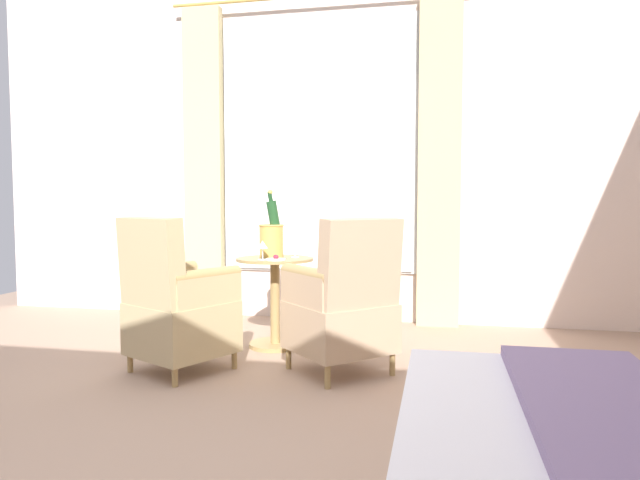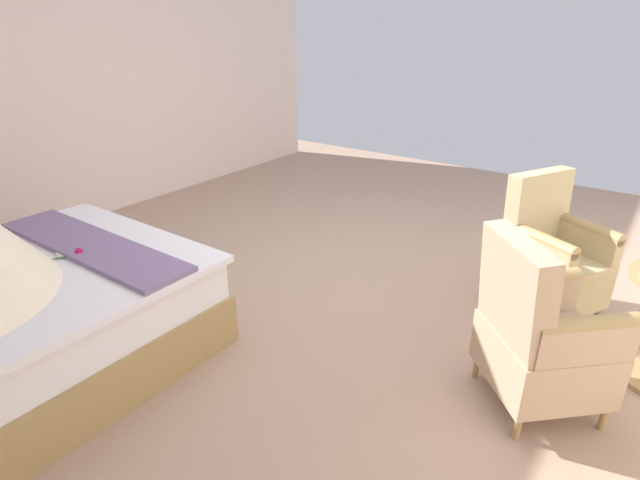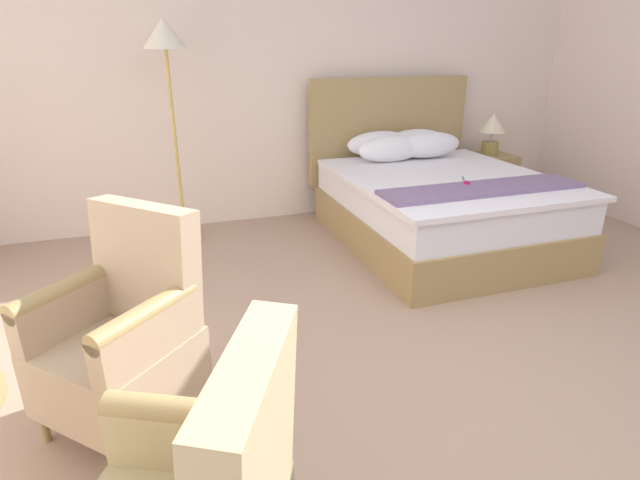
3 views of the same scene
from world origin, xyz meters
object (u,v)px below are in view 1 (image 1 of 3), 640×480
at_px(wine_glass_near_bucket, 263,246).
at_px(armchair_by_window, 344,306).
at_px(side_table_round, 275,297).
at_px(armchair_facing_bed, 176,307).
at_px(champagne_bucket, 272,236).
at_px(snack_plate, 276,259).
at_px(wine_glass_near_edge, 295,243).

distance_m(wine_glass_near_bucket, armchair_by_window, 0.85).
distance_m(side_table_round, armchair_facing_bed, 0.86).
relative_size(champagne_bucket, snack_plate, 3.52).
bearing_deg(snack_plate, wine_glass_near_bucket, -91.15).
xyz_separation_m(champagne_bucket, armchair_facing_bed, (0.80, -0.39, -0.41)).
height_order(champagne_bucket, snack_plate, champagne_bucket).
bearing_deg(armchair_by_window, wine_glass_near_bucket, -122.35).
relative_size(side_table_round, armchair_facing_bed, 0.67).
bearing_deg(snack_plate, armchair_by_window, 53.49).
xyz_separation_m(side_table_round, armchair_by_window, (0.57, 0.61, 0.06)).
distance_m(champagne_bucket, snack_plate, 0.27).
relative_size(side_table_round, wine_glass_near_bucket, 4.83).
relative_size(side_table_round, wine_glass_near_edge, 4.37).
height_order(side_table_round, snack_plate, snack_plate).
bearing_deg(armchair_by_window, champagne_bucket, -133.68).
relative_size(side_table_round, armchair_by_window, 0.68).
distance_m(wine_glass_near_edge, armchair_facing_bed, 1.05).
distance_m(wine_glass_near_bucket, snack_plate, 0.13).
xyz_separation_m(champagne_bucket, armchair_by_window, (0.62, 0.65, -0.39)).
xyz_separation_m(wine_glass_near_edge, armchair_by_window, (0.63, 0.47, -0.34)).
height_order(armchair_by_window, armchair_facing_bed, armchair_facing_bed).
relative_size(wine_glass_near_edge, snack_plate, 1.05).
distance_m(champagne_bucket, armchair_facing_bed, 0.98).
bearing_deg(armchair_facing_bed, wine_glass_near_edge, 144.96).
distance_m(wine_glass_near_edge, snack_plate, 0.25).
xyz_separation_m(wine_glass_near_bucket, wine_glass_near_edge, (-0.21, 0.18, 0.01)).
bearing_deg(wine_glass_near_edge, armchair_facing_bed, -35.04).
relative_size(wine_glass_near_edge, armchair_by_window, 0.15).
bearing_deg(wine_glass_near_edge, wine_glass_near_bucket, -41.12).
height_order(side_table_round, armchair_facing_bed, armchair_facing_bed).
bearing_deg(side_table_round, snack_plate, 18.88).
xyz_separation_m(snack_plate, armchair_by_window, (0.42, 0.56, -0.24)).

